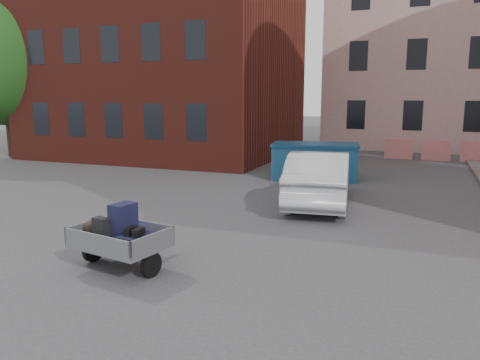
% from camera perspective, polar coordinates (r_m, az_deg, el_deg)
% --- Properties ---
extents(ground, '(120.00, 120.00, 0.00)m').
position_cam_1_polar(ground, '(10.14, 0.14, -7.38)').
color(ground, '#38383A').
rests_on(ground, ground).
extents(building_brick, '(12.00, 10.00, 14.00)m').
position_cam_1_polar(building_brick, '(25.60, -8.76, 19.00)').
color(building_brick, '#591E16').
rests_on(building_brick, ground).
extents(building_pink, '(16.00, 8.00, 14.00)m').
position_cam_1_polar(building_pink, '(31.37, 26.77, 16.42)').
color(building_pink, '#BE9792').
rests_on(building_pink, ground).
extents(far_building, '(6.00, 6.00, 8.00)m').
position_cam_1_polar(far_building, '(38.90, -16.29, 11.25)').
color(far_building, maroon).
rests_on(far_building, ground).
extents(tree, '(5.28, 5.28, 8.30)m').
position_cam_1_polar(tree, '(26.60, -26.81, 13.74)').
color(tree, '#3D2B1C').
rests_on(tree, ground).
extents(barriers, '(4.70, 0.18, 1.00)m').
position_cam_1_polar(barriers, '(24.17, 22.80, 3.37)').
color(barriers, red).
rests_on(barriers, ground).
extents(trailer, '(1.78, 1.92, 1.20)m').
position_cam_1_polar(trailer, '(8.64, -14.48, -6.65)').
color(trailer, black).
rests_on(trailer, ground).
extents(dumpster, '(3.39, 2.14, 1.32)m').
position_cam_1_polar(dumpster, '(17.61, 9.11, 2.30)').
color(dumpster, '#1C5788').
rests_on(dumpster, ground).
extents(silver_car, '(2.22, 4.80, 1.52)m').
position_cam_1_polar(silver_car, '(13.49, 9.64, 0.26)').
color(silver_car, silver).
rests_on(silver_car, ground).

